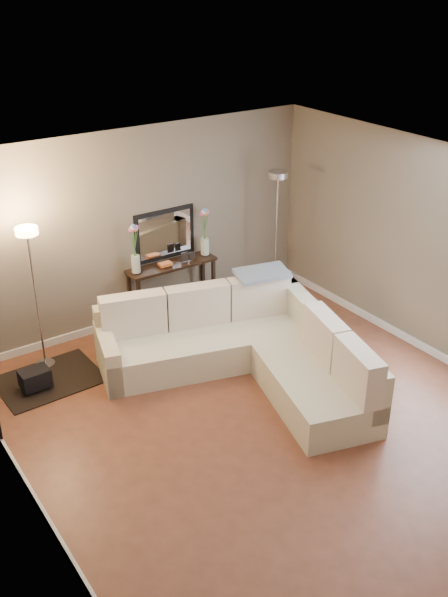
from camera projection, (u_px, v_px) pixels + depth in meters
floor at (266, 418)px, 7.12m from camera, size 5.00×5.50×0.01m
ceiling at (274, 182)px, 5.94m from camera, size 5.00×5.50×0.01m
wall_back at (139, 228)px, 8.57m from camera, size 5.00×0.02×2.60m
wall_left at (19, 394)px, 5.27m from camera, size 0.02×5.50×2.60m
wall_right at (439, 255)px, 7.79m from camera, size 0.02×5.50×2.60m
baseboard_back at (145, 314)px, 9.11m from camera, size 5.00×0.03×0.10m
baseboard_left at (42, 510)px, 5.85m from camera, size 0.03×5.50×0.10m
baseboard_right at (423, 347)px, 8.34m from camera, size 0.03×5.50×0.10m
sectional_sofa at (245, 347)px, 7.77m from camera, size 2.73×3.08×0.91m
throw_blanket at (262, 273)px, 8.17m from camera, size 0.72×0.51×0.09m
console_table at (167, 288)px, 8.97m from camera, size 1.25×0.34×0.77m
leaning_mirror at (165, 234)px, 8.81m from camera, size 0.89×0.05×0.69m
table_decor at (173, 261)px, 8.81m from camera, size 0.53×0.12×0.13m
flower_vase_left at (135, 252)px, 8.46m from camera, size 0.14×0.12×0.66m
flower_vase_right at (205, 235)px, 8.99m from camera, size 0.14×0.12×0.66m
floor_lamp_lit at (32, 271)px, 7.49m from camera, size 0.26×0.26×1.77m
floor_lamp_unlit at (277, 211)px, 9.10m from camera, size 0.32×0.32×1.87m
charcoal_rug at (49, 380)px, 7.76m from camera, size 1.18×0.91×0.02m
black_bag at (35, 378)px, 7.52m from camera, size 0.33×0.24×0.21m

